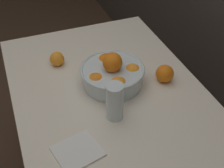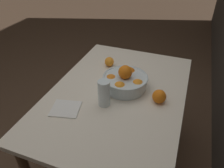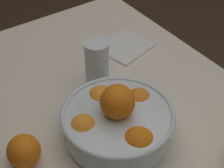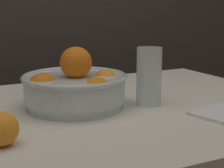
# 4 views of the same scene
# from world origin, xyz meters

# --- Properties ---
(dining_table) EXTENTS (1.17, 0.80, 0.74)m
(dining_table) POSITION_xyz_m (0.00, 0.00, 0.65)
(dining_table) COLOR beige
(dining_table) RESTS_ON ground_plane
(fruit_bowl) EXTENTS (0.28, 0.28, 0.16)m
(fruit_bowl) POSITION_xyz_m (-0.05, 0.03, 0.79)
(fruit_bowl) COLOR silver
(fruit_bowl) RESTS_ON dining_table
(juice_glass) EXTENTS (0.07, 0.07, 0.16)m
(juice_glass) POSITION_xyz_m (0.14, -0.03, 0.81)
(juice_glass) COLOR #F4A314
(juice_glass) RESTS_ON dining_table
(orange_loose_near_bowl) EXTENTS (0.07, 0.07, 0.07)m
(orange_loose_near_bowl) POSITION_xyz_m (-0.28, -0.16, 0.77)
(orange_loose_near_bowl) COLOR orange
(orange_loose_near_bowl) RESTS_ON dining_table
(orange_loose_front) EXTENTS (0.08, 0.08, 0.08)m
(orange_loose_front) POSITION_xyz_m (0.01, 0.25, 0.78)
(orange_loose_front) COLOR orange
(orange_loose_front) RESTS_ON dining_table
(napkin) EXTENTS (0.17, 0.18, 0.01)m
(napkin) POSITION_xyz_m (0.25, -0.22, 0.74)
(napkin) COLOR white
(napkin) RESTS_ON dining_table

